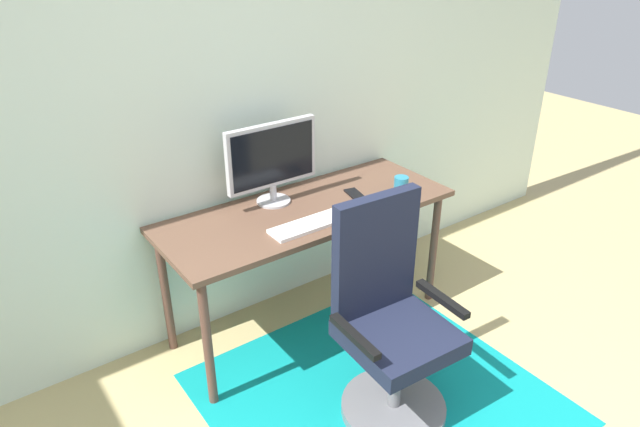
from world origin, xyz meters
TOP-DOWN VIEW (x-y plane):
  - wall_back at (0.00, 2.20)m, footprint 6.00×0.10m
  - area_rug at (0.48, 1.13)m, footprint 1.49×1.46m
  - desk at (0.55, 1.83)m, footprint 1.57×0.61m
  - monitor at (0.44, 1.99)m, footprint 0.51×0.18m
  - keyboard at (0.45, 1.65)m, footprint 0.43×0.13m
  - computer_mouse at (0.76, 1.66)m, footprint 0.06×0.10m
  - coffee_cup at (1.05, 1.66)m, footprint 0.08×0.08m
  - cell_phone at (0.85, 1.81)m, footprint 0.10×0.15m
  - office_chair at (0.48, 1.09)m, footprint 0.54×0.49m

SIDE VIEW (x-z plane):
  - area_rug at x=0.48m, z-range 0.00..0.01m
  - office_chair at x=0.48m, z-range -0.09..0.95m
  - desk at x=0.55m, z-range 0.29..1.02m
  - cell_phone at x=0.85m, z-range 0.73..0.74m
  - keyboard at x=0.45m, z-range 0.73..0.75m
  - computer_mouse at x=0.76m, z-range 0.73..0.76m
  - coffee_cup at x=1.05m, z-range 0.73..0.83m
  - monitor at x=0.44m, z-range 0.76..1.20m
  - wall_back at x=0.00m, z-range 0.00..2.60m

